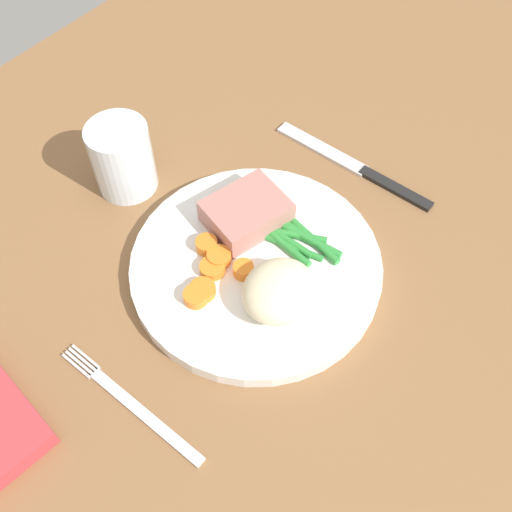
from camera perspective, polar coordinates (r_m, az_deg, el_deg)
The scene contains 9 objects.
dining_table at distance 63.35cm, azimuth -0.21°, elevation 0.06°, with size 120.00×90.00×2.00cm.
dinner_plate at distance 60.41cm, azimuth 0.00°, elevation -0.97°, with size 25.27×25.27×1.60cm, color white.
meat_portion at distance 61.68cm, azimuth -0.93°, elevation 4.15°, with size 7.93×6.35×2.82cm, color #B2756B.
mashed_potatoes at distance 55.64cm, azimuth 2.22°, elevation -3.34°, with size 7.36×6.70×3.93cm, color beige.
carrot_slices at distance 58.65cm, azimuth -4.16°, elevation -1.40°, with size 7.47×6.92×1.22cm.
green_beans at distance 60.95cm, azimuth 4.17°, elevation 1.51°, with size 4.35×10.06×0.86cm.
fork at distance 55.48cm, azimuth -11.74°, elevation -13.64°, with size 1.44×16.60×0.40cm.
knife at distance 70.61cm, azimuth 9.50°, elevation 8.32°, with size 1.70×20.50×0.64cm.
water_glass at distance 67.27cm, azimuth -12.51°, elevation 8.74°, with size 6.66×6.66×8.12cm.
Camera 1 is at (-28.14, -22.61, 53.05)cm, focal length 42.07 mm.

